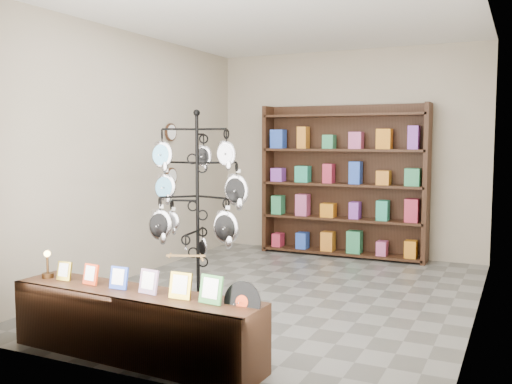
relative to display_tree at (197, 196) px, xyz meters
The scene contains 6 objects.
ground 1.58m from the display_tree, 62.52° to the left, with size 5.00×5.00×0.00m, color slate.
room_envelope 1.29m from the display_tree, 62.52° to the left, with size 5.00×5.00×5.00m.
display_tree is the anchor object (origin of this frame).
front_shelf 1.53m from the display_tree, 82.33° to the right, with size 2.19×0.55×0.77m.
back_shelving 3.30m from the display_tree, 81.28° to the left, with size 2.42×0.36×2.20m.
wall_clocks 2.32m from the display_tree, 129.87° to the left, with size 0.03×0.24×0.84m.
Camera 1 is at (2.37, -5.71, 1.71)m, focal length 40.00 mm.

